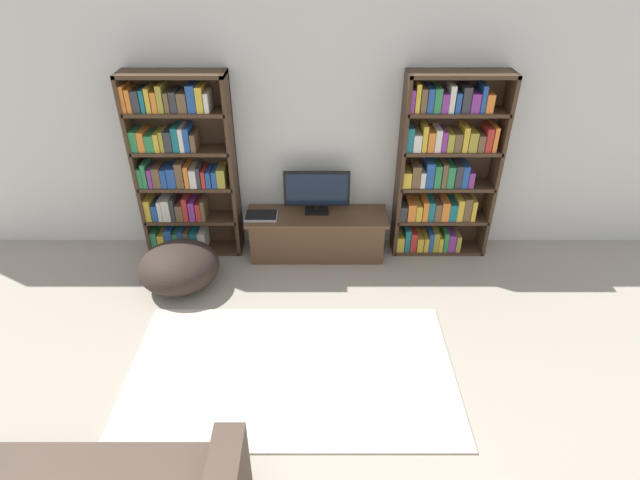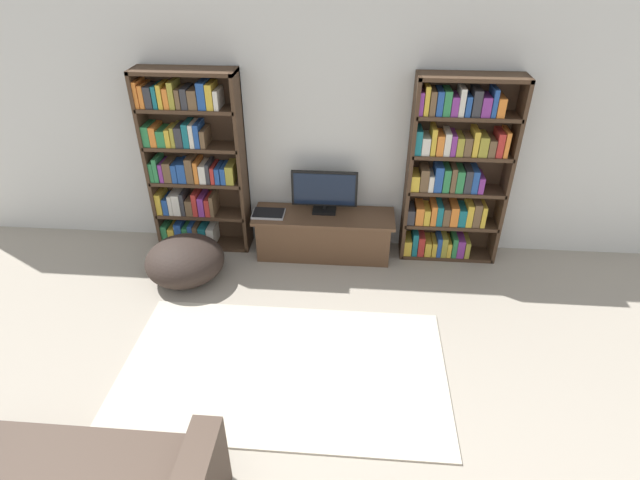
# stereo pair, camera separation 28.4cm
# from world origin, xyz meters

# --- Properties ---
(wall_back) EXTENTS (8.80, 0.06, 2.60)m
(wall_back) POSITION_xyz_m (0.00, 4.23, 1.30)
(wall_back) COLOR silver
(wall_back) RESTS_ON ground_plane
(bookshelf_left) EXTENTS (0.98, 0.30, 1.89)m
(bookshelf_left) POSITION_xyz_m (-1.39, 4.05, 0.94)
(bookshelf_left) COLOR #422D1E
(bookshelf_left) RESTS_ON ground_plane
(bookshelf_right) EXTENTS (0.98, 0.30, 1.89)m
(bookshelf_right) POSITION_xyz_m (1.22, 4.05, 0.94)
(bookshelf_right) COLOR #422D1E
(bookshelf_right) RESTS_ON ground_plane
(tv_stand) EXTENTS (1.45, 0.46, 0.47)m
(tv_stand) POSITION_xyz_m (-0.04, 3.94, 0.24)
(tv_stand) COLOR brown
(tv_stand) RESTS_ON ground_plane
(television) EXTENTS (0.67, 0.16, 0.46)m
(television) POSITION_xyz_m (-0.04, 4.00, 0.71)
(television) COLOR black
(television) RESTS_ON tv_stand
(laptop) EXTENTS (0.33, 0.22, 0.03)m
(laptop) POSITION_xyz_m (-0.61, 3.90, 0.49)
(laptop) COLOR #B7B7BC
(laptop) RESTS_ON tv_stand
(area_rug) EXTENTS (2.56, 1.47, 0.02)m
(area_rug) POSITION_xyz_m (-0.23, 2.26, 0.01)
(area_rug) COLOR beige
(area_rug) RESTS_ON ground_plane
(beanbag_ottoman) EXTENTS (0.76, 0.76, 0.42)m
(beanbag_ottoman) POSITION_xyz_m (-1.36, 3.39, 0.21)
(beanbag_ottoman) COLOR #2D231E
(beanbag_ottoman) RESTS_ON ground_plane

